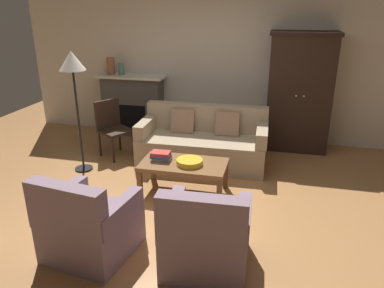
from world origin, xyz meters
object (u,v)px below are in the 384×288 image
object	(u,v)px
fireplace	(133,105)
armoire	(299,92)
armchair_near_left	(89,226)
couch	(203,143)
mantel_vase_jade	(121,69)
floor_lamp	(73,68)
coffee_table	(184,167)
mantel_vase_terracotta	(111,66)
side_chair_wooden	(112,125)
fruit_bowl	(190,162)
book_stack	(161,156)
armchair_near_right	(206,238)

from	to	relation	value
fireplace	armoire	distance (m)	2.98
armoire	armchair_near_left	bearing A→B (deg)	-120.34
fireplace	couch	xyz separation A→B (m)	(1.55, -1.05, -0.25)
mantel_vase_jade	armchair_near_left	world-z (taller)	mantel_vase_jade
fireplace	floor_lamp	size ratio (longest dim) A/B	0.73
floor_lamp	coffee_table	bearing A→B (deg)	-12.02
mantel_vase_terracotta	side_chair_wooden	size ratio (longest dim) A/B	0.33
armoire	coffee_table	distance (m)	2.53
floor_lamp	fireplace	bearing A→B (deg)	85.59
armchair_near_left	floor_lamp	world-z (taller)	floor_lamp
fruit_bowl	mantel_vase_terracotta	xyz separation A→B (m)	(-1.97, 2.08, 0.82)
fireplace	coffee_table	bearing A→B (deg)	-53.84
armchair_near_left	coffee_table	bearing A→B (deg)	68.53
fireplace	book_stack	distance (m)	2.37
mantel_vase_jade	mantel_vase_terracotta	bearing A→B (deg)	180.00
armchair_near_right	floor_lamp	world-z (taller)	floor_lamp
fireplace	floor_lamp	xyz separation A→B (m)	(-0.13, -1.71, 0.94)
couch	mantel_vase_terracotta	bearing A→B (deg)	151.85
fireplace	armchair_near_left	world-z (taller)	fireplace
mantel_vase_terracotta	side_chair_wooden	bearing A→B (deg)	-66.99
fruit_bowl	side_chair_wooden	world-z (taller)	side_chair_wooden
fruit_bowl	mantel_vase_terracotta	size ratio (longest dim) A/B	1.11
couch	coffee_table	size ratio (longest dim) A/B	1.76
mantel_vase_jade	side_chair_wooden	xyz separation A→B (m)	(0.25, -1.05, -0.71)
mantel_vase_terracotta	mantel_vase_jade	world-z (taller)	mantel_vase_terracotta
fireplace	couch	world-z (taller)	fireplace
mantel_vase_terracotta	armchair_near_right	distance (m)	4.32
mantel_vase_jade	coffee_table	bearing A→B (deg)	-50.47
side_chair_wooden	book_stack	bearing A→B (deg)	-40.56
fruit_bowl	mantel_vase_terracotta	distance (m)	2.98
armchair_near_right	floor_lamp	bearing A→B (deg)	141.90
couch	mantel_vase_terracotta	xyz separation A→B (m)	(-1.93, 1.03, 0.95)
coffee_table	side_chair_wooden	xyz separation A→B (m)	(-1.44, 0.99, 0.15)
armchair_near_left	side_chair_wooden	bearing A→B (deg)	109.53
armoire	floor_lamp	distance (m)	3.53
couch	floor_lamp	bearing A→B (deg)	-158.55
mantel_vase_terracotta	armchair_near_right	world-z (taller)	mantel_vase_terracotta
coffee_table	fireplace	bearing A→B (deg)	126.16
coffee_table	floor_lamp	distance (m)	2.03
armchair_near_right	armchair_near_left	bearing A→B (deg)	-176.32
mantel_vase_terracotta	mantel_vase_jade	distance (m)	0.21
couch	mantel_vase_jade	distance (m)	2.21
mantel_vase_jade	floor_lamp	size ratio (longest dim) A/B	0.12
fireplace	armchair_near_right	xyz separation A→B (m)	(2.08, -3.45, -0.25)
mantel_vase_terracotta	floor_lamp	distance (m)	1.73
fruit_bowl	book_stack	size ratio (longest dim) A/B	1.24
couch	book_stack	distance (m)	1.06
side_chair_wooden	floor_lamp	bearing A→B (deg)	-107.28
couch	armchair_near_right	distance (m)	2.45
fireplace	couch	size ratio (longest dim) A/B	0.65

